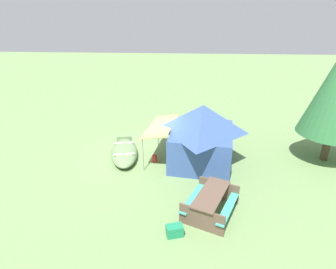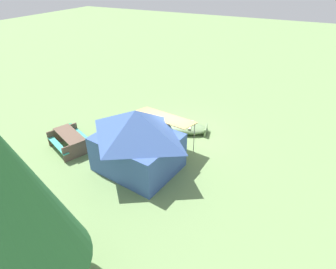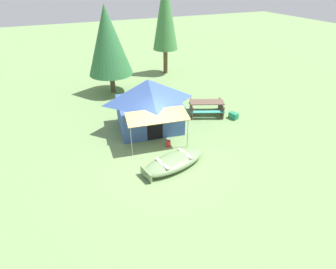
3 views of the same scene
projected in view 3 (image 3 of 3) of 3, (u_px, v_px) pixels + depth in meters
ground_plane at (161, 155)px, 12.05m from camera, size 80.00×80.00×0.00m
beached_rowboat at (174, 162)px, 11.21m from camera, size 3.18×1.81×0.46m
canvas_cabin_tent at (149, 104)px, 13.47m from camera, size 3.68×4.14×2.66m
picnic_table at (206, 106)px, 15.29m from camera, size 2.33×2.08×0.78m
cooler_box at (233, 116)px, 14.95m from camera, size 0.43×0.56×0.35m
fuel_can at (168, 144)px, 12.54m from camera, size 0.24×0.24×0.32m
pine_tree_back_left at (165, 12)px, 19.50m from camera, size 1.91×1.91×7.30m
pine_tree_back_right at (108, 41)px, 16.62m from camera, size 2.85×2.85×5.54m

